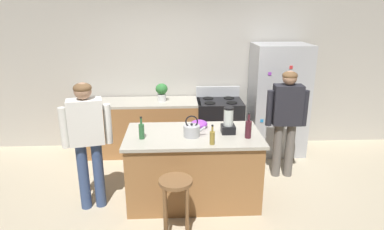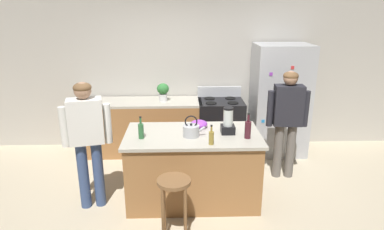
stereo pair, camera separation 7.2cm
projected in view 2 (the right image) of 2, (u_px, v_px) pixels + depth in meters
name	position (u px, v px, depth m)	size (l,w,h in m)	color
ground_plane	(193.00, 198.00, 4.51)	(14.00, 14.00, 0.00)	beige
back_wall	(189.00, 71.00, 5.94)	(8.00, 0.10, 2.70)	#BCB7AD
kitchen_island	(193.00, 167.00, 4.36)	(1.69, 0.92, 0.92)	#9E6B3D
back_counter_run	(143.00, 127.00, 5.81)	(2.00, 0.64, 0.92)	#9E6B3D
refrigerator	(279.00, 100.00, 5.69)	(0.90, 0.73, 1.86)	#B7BABF
stove_range	(220.00, 126.00, 5.83)	(0.76, 0.65, 1.10)	black
person_by_island_left	(87.00, 134.00, 4.05)	(0.60, 0.30, 1.62)	#384C7A
person_by_sink_right	(287.00, 115.00, 4.81)	(0.59, 0.24, 1.59)	#66605B
bar_stool	(174.00, 193.00, 3.59)	(0.36, 0.36, 0.71)	brown
potted_plant	(163.00, 91.00, 5.63)	(0.20, 0.20, 0.30)	silver
blender_appliance	(228.00, 122.00, 4.20)	(0.17, 0.17, 0.34)	black
bottle_wine	(248.00, 129.00, 4.05)	(0.08, 0.08, 0.32)	#471923
bottle_vinegar	(211.00, 137.00, 3.88)	(0.06, 0.06, 0.24)	olive
bottle_olive_oil	(141.00, 130.00, 4.05)	(0.07, 0.07, 0.28)	#2D6638
mixing_bowl	(199.00, 124.00, 4.42)	(0.22, 0.22, 0.10)	purple
tea_kettle	(191.00, 130.00, 4.12)	(0.28, 0.20, 0.27)	#B7BABF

